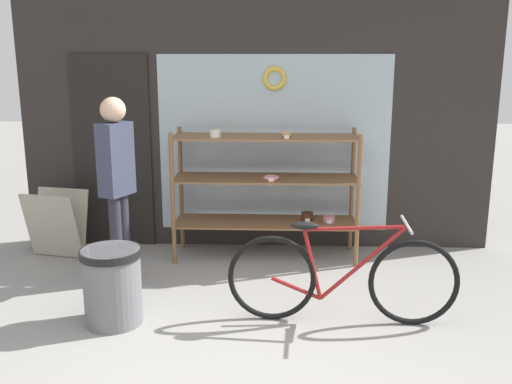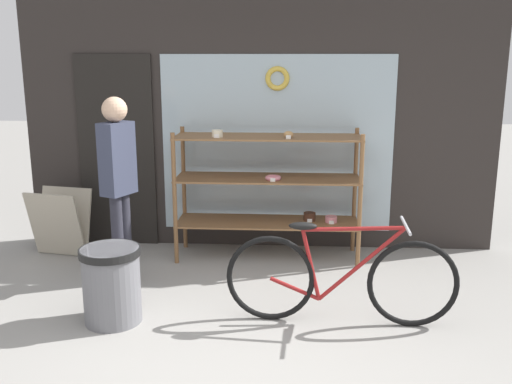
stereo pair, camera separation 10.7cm
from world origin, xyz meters
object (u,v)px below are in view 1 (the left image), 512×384
Objects in this scene: bicycle at (341,277)px; sandwich_board at (57,224)px; trash_bin at (112,283)px; display_case at (267,182)px; pedestrian at (117,175)px.

sandwich_board is (-2.83, 1.43, -0.02)m from bicycle.
trash_bin is (1.03, -1.51, -0.02)m from sandwich_board.
trash_bin is at bearing -174.74° from bicycle.
trash_bin is at bearing -44.93° from sandwich_board.
display_case reaches higher than sandwich_board.
bicycle is at bearing -15.93° from sandwich_board.
pedestrian is 2.80× the size of trash_bin.
trash_bin is (-1.18, -1.60, -0.47)m from display_case.
display_case is 1.55m from pedestrian.
bicycle is 2.59× the size of sandwich_board.
display_case is 2.04m from trash_bin.
display_case is 3.07× the size of trash_bin.
bicycle is 2.95× the size of trash_bin.
bicycle is (0.62, -1.51, -0.43)m from display_case.
display_case is 2.70× the size of sandwich_board.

